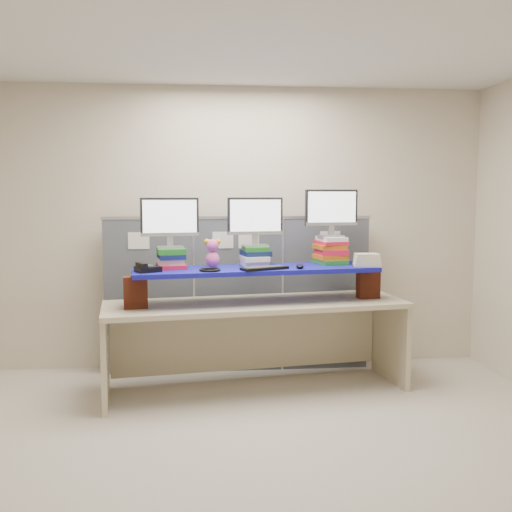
{
  "coord_description": "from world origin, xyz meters",
  "views": [
    {
      "loc": [
        -0.34,
        -3.72,
        1.73
      ],
      "look_at": [
        0.12,
        1.17,
        1.2
      ],
      "focal_mm": 40.0,
      "sensor_mm": 36.0,
      "label": 1
    }
  ],
  "objects": [
    {
      "name": "brick_pier_left",
      "position": [
        -0.9,
        0.99,
        0.93
      ],
      "size": [
        0.21,
        0.13,
        0.27
      ],
      "primitive_type": "cube",
      "rotation": [
        0.0,
        0.0,
        0.14
      ],
      "color": "maroon",
      "rests_on": "desk"
    },
    {
      "name": "book_stack_left",
      "position": [
        -0.62,
        1.2,
        1.19
      ],
      "size": [
        0.29,
        0.33,
        0.17
      ],
      "color": "red",
      "rests_on": "blue_board"
    },
    {
      "name": "monitor_left",
      "position": [
        -0.62,
        1.19,
        1.52
      ],
      "size": [
        0.49,
        0.17,
        0.43
      ],
      "rotation": [
        0.0,
        0.0,
        0.14
      ],
      "color": "#A2A2A7",
      "rests_on": "book_stack_left"
    },
    {
      "name": "desk",
      "position": [
        0.12,
        1.17,
        0.64
      ],
      "size": [
        2.71,
        1.12,
        0.8
      ],
      "rotation": [
        0.0,
        0.0,
        0.14
      ],
      "color": "beige",
      "rests_on": "ground"
    },
    {
      "name": "monitor_right",
      "position": [
        0.83,
        1.39,
        1.6
      ],
      "size": [
        0.49,
        0.17,
        0.43
      ],
      "rotation": [
        0.0,
        0.0,
        0.14
      ],
      "color": "#A2A2A7",
      "rests_on": "book_stack_right"
    },
    {
      "name": "binder_stack",
      "position": [
        1.11,
        1.18,
        1.16
      ],
      "size": [
        0.25,
        0.21,
        0.11
      ],
      "rotation": [
        0.0,
        0.0,
        -0.12
      ],
      "color": "beige",
      "rests_on": "blue_board"
    },
    {
      "name": "mouse",
      "position": [
        0.48,
        1.07,
        1.12
      ],
      "size": [
        0.11,
        0.13,
        0.04
      ],
      "primitive_type": "ellipsoid",
      "rotation": [
        0.0,
        0.0,
        0.48
      ],
      "color": "black",
      "rests_on": "blue_board"
    },
    {
      "name": "monitor_center",
      "position": [
        0.12,
        1.29,
        1.52
      ],
      "size": [
        0.49,
        0.17,
        0.43
      ],
      "rotation": [
        0.0,
        0.0,
        0.14
      ],
      "color": "#A2A2A7",
      "rests_on": "book_stack_center"
    },
    {
      "name": "keyboard",
      "position": [
        0.17,
        1.02,
        1.12
      ],
      "size": [
        0.43,
        0.29,
        0.03
      ],
      "rotation": [
        0.0,
        0.0,
        0.42
      ],
      "color": "black",
      "rests_on": "blue_board"
    },
    {
      "name": "blue_board",
      "position": [
        0.12,
        1.17,
        1.08
      ],
      "size": [
        2.17,
        0.81,
        0.04
      ],
      "primitive_type": "cube",
      "rotation": [
        0.0,
        0.0,
        0.14
      ],
      "color": "#100A86",
      "rests_on": "brick_pier_left"
    },
    {
      "name": "book_stack_center",
      "position": [
        0.12,
        1.29,
        1.19
      ],
      "size": [
        0.28,
        0.32,
        0.18
      ],
      "color": "white",
      "rests_on": "blue_board"
    },
    {
      "name": "headset",
      "position": [
        -0.29,
        0.98,
        1.11
      ],
      "size": [
        0.2,
        0.2,
        0.02
      ],
      "primitive_type": "torus",
      "rotation": [
        0.0,
        0.0,
        0.12
      ],
      "color": "black",
      "rests_on": "blue_board"
    },
    {
      "name": "brick_pier_right",
      "position": [
        1.15,
        1.26,
        0.93
      ],
      "size": [
        0.21,
        0.13,
        0.27
      ],
      "primitive_type": "cube",
      "rotation": [
        0.0,
        0.0,
        0.14
      ],
      "color": "maroon",
      "rests_on": "desk"
    },
    {
      "name": "plush_toy",
      "position": [
        -0.26,
        1.22,
        1.23
      ],
      "size": [
        0.15,
        0.11,
        0.25
      ],
      "rotation": [
        0.0,
        0.0,
        -0.14
      ],
      "color": "#EC5AA2",
      "rests_on": "blue_board"
    },
    {
      "name": "room",
      "position": [
        0.0,
        0.0,
        1.4
      ],
      "size": [
        5.0,
        4.0,
        2.8
      ],
      "color": "beige",
      "rests_on": "ground"
    },
    {
      "name": "cubicle_partition",
      "position": [
        -0.0,
        1.78,
        0.77
      ],
      "size": [
        2.6,
        0.06,
        1.53
      ],
      "color": "#474C54",
      "rests_on": "ground"
    },
    {
      "name": "book_stack_right",
      "position": [
        0.83,
        1.4,
        1.22
      ],
      "size": [
        0.3,
        0.35,
        0.25
      ],
      "color": "#217C23",
      "rests_on": "blue_board"
    },
    {
      "name": "desk_phone",
      "position": [
        -0.8,
        0.97,
        1.13
      ],
      "size": [
        0.24,
        0.23,
        0.08
      ],
      "rotation": [
        0.0,
        0.0,
        0.51
      ],
      "color": "black",
      "rests_on": "blue_board"
    }
  ]
}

